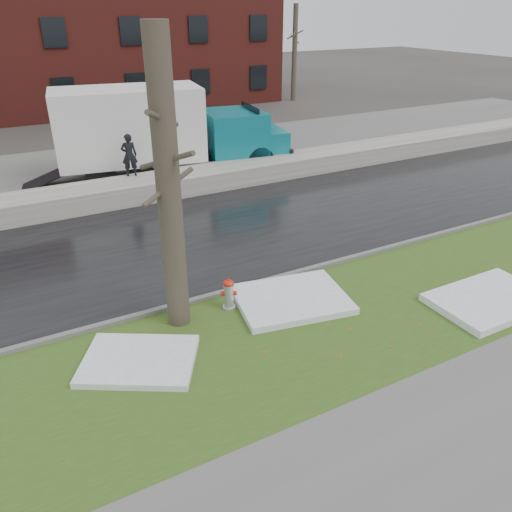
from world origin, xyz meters
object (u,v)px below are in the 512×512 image
tree (169,190)px  worker (129,155)px  fire_hydrant (229,293)px  box_truck (159,130)px

tree → worker: (1.47, 8.85, -1.64)m
fire_hydrant → worker: (0.25, 8.91, 1.07)m
tree → worker: 9.12m
tree → worker: bearing=80.6°
tree → box_truck: size_ratio=0.57×
fire_hydrant → worker: size_ratio=0.51×
tree → worker: tree is taller
tree → fire_hydrant: bearing=-2.7°
box_truck → worker: size_ratio=7.03×
fire_hydrant → tree: (-1.22, 0.06, 2.70)m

